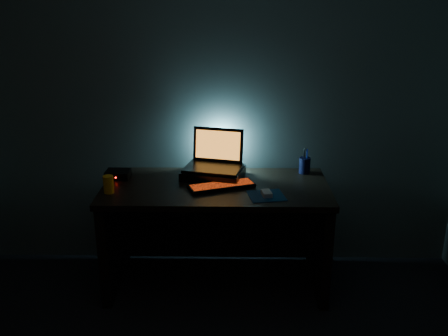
# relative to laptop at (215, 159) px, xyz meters

# --- Properties ---
(room) EXTENTS (3.50, 4.00, 2.50)m
(room) POSITION_rel_laptop_xyz_m (0.01, -1.82, 0.38)
(room) COLOR black
(room) RESTS_ON ground
(desk) EXTENTS (1.50, 0.70, 0.75)m
(desk) POSITION_rel_laptop_xyz_m (0.01, -0.15, -0.38)
(desk) COLOR black
(desk) RESTS_ON ground
(riser) EXTENTS (0.46, 0.38, 0.06)m
(riser) POSITION_rel_laptop_xyz_m (-0.01, -0.05, -0.09)
(riser) COLOR black
(riser) RESTS_ON desk
(laptop) EXTENTS (0.43, 0.36, 0.26)m
(laptop) POSITION_rel_laptop_xyz_m (0.00, 0.00, 0.00)
(laptop) COLOR black
(laptop) RESTS_ON riser
(keyboard) EXTENTS (0.45, 0.28, 0.03)m
(keyboard) POSITION_rel_laptop_xyz_m (0.05, -0.25, -0.11)
(keyboard) COLOR black
(keyboard) RESTS_ON desk
(mousepad) EXTENTS (0.25, 0.24, 0.00)m
(mousepad) POSITION_rel_laptop_xyz_m (0.34, -0.38, -0.12)
(mousepad) COLOR #0B2A4D
(mousepad) RESTS_ON desk
(mouse) EXTENTS (0.07, 0.10, 0.03)m
(mouse) POSITION_rel_laptop_xyz_m (0.34, -0.38, -0.10)
(mouse) COLOR #959499
(mouse) RESTS_ON mousepad
(pen_cup) EXTENTS (0.09, 0.09, 0.11)m
(pen_cup) POSITION_rel_laptop_xyz_m (0.63, 0.05, -0.06)
(pen_cup) COLOR black
(pen_cup) RESTS_ON desk
(juice_glass) EXTENTS (0.08, 0.08, 0.11)m
(juice_glass) POSITION_rel_laptop_xyz_m (-0.67, -0.34, -0.06)
(juice_glass) COLOR #FF9A0D
(juice_glass) RESTS_ON desk
(router) EXTENTS (0.16, 0.14, 0.05)m
(router) POSITION_rel_laptop_xyz_m (-0.67, -0.07, -0.09)
(router) COLOR black
(router) RESTS_ON desk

